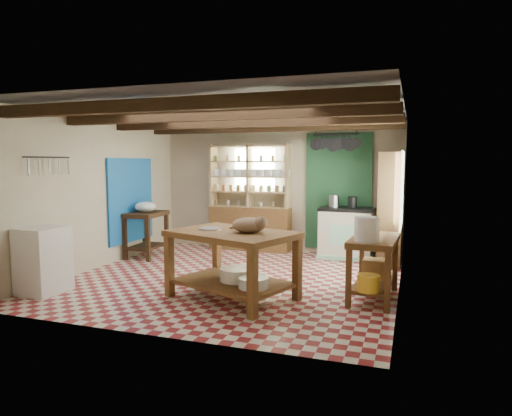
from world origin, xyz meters
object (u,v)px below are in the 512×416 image
(stove, at_px, (346,233))
(cat, at_px, (249,225))
(white_cabinet, at_px, (43,260))
(right_counter, at_px, (374,268))
(prep_table, at_px, (146,234))
(work_table, at_px, (232,265))

(stove, xyz_separation_m, cat, (-0.83, -3.17, 0.53))
(white_cabinet, relative_size, right_counter, 0.80)
(stove, xyz_separation_m, right_counter, (0.71, -2.53, -0.07))
(stove, height_order, cat, cat)
(prep_table, relative_size, white_cabinet, 0.94)
(prep_table, xyz_separation_m, cat, (2.84, -2.00, 0.58))
(stove, relative_size, cat, 2.21)
(prep_table, bearing_deg, work_table, -40.88)
(white_cabinet, bearing_deg, prep_table, 90.69)
(work_table, height_order, white_cabinet, white_cabinet)
(work_table, xyz_separation_m, white_cabinet, (-2.60, -0.61, 0.01))
(prep_table, relative_size, cat, 1.95)
(white_cabinet, bearing_deg, cat, 12.49)
(stove, xyz_separation_m, prep_table, (-3.67, -1.17, -0.05))
(prep_table, xyz_separation_m, right_counter, (4.38, -1.36, -0.02))
(white_cabinet, xyz_separation_m, right_counter, (4.40, 1.22, -0.05))
(stove, distance_m, right_counter, 2.63)
(prep_table, xyz_separation_m, white_cabinet, (-0.02, -2.58, 0.03))
(right_counter, bearing_deg, prep_table, 165.59)
(work_table, bearing_deg, cat, 11.31)
(work_table, xyz_separation_m, right_counter, (1.80, 0.61, -0.04))
(right_counter, bearing_deg, cat, -154.50)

